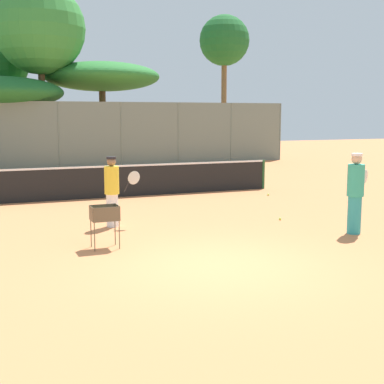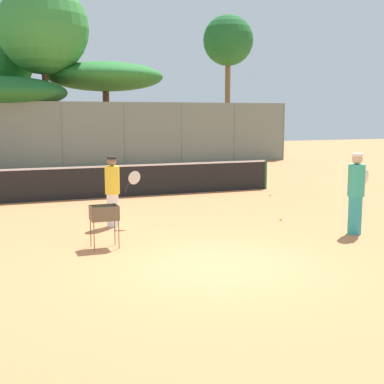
# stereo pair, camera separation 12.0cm
# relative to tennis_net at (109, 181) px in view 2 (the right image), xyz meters

# --- Properties ---
(ground_plane) EXTENTS (80.00, 80.00, 0.00)m
(ground_plane) POSITION_rel_tennis_net_xyz_m (0.00, -8.69, -0.56)
(ground_plane) COLOR #D37F4C
(tennis_net) EXTENTS (11.82, 0.10, 1.07)m
(tennis_net) POSITION_rel_tennis_net_xyz_m (0.00, 0.00, 0.00)
(tennis_net) COLOR #26592D
(tennis_net) RESTS_ON ground_plane
(back_fence) EXTENTS (26.35, 0.08, 3.40)m
(back_fence) POSITION_rel_tennis_net_xyz_m (-0.00, 10.87, 1.14)
(back_fence) COLOR slate
(back_fence) RESTS_ON ground_plane
(tree_0) EXTENTS (3.30, 3.30, 9.23)m
(tree_0) POSITION_rel_tennis_net_xyz_m (11.58, 15.57, 6.92)
(tree_0) COLOR brown
(tree_0) RESTS_ON ground_plane
(tree_1) EXTENTS (6.74, 6.74, 4.74)m
(tree_1) POSITION_rel_tennis_net_xyz_m (-2.70, 13.22, 3.33)
(tree_1) COLOR brown
(tree_1) RESTS_ON ground_plane
(tree_2) EXTENTS (6.82, 6.82, 5.80)m
(tree_2) POSITION_rel_tennis_net_xyz_m (3.15, 14.64, 4.37)
(tree_2) COLOR brown
(tree_2) RESTS_ON ground_plane
(tree_3) EXTENTS (3.42, 3.42, 7.38)m
(tree_3) POSITION_rel_tennis_net_xyz_m (-2.47, 16.87, 5.05)
(tree_3) COLOR brown
(tree_3) RESTS_ON ground_plane
(tree_5) EXTENTS (4.89, 4.89, 9.77)m
(tree_5) POSITION_rel_tennis_net_xyz_m (-0.47, 13.36, 6.74)
(tree_5) COLOR brown
(tree_5) RESTS_ON ground_plane
(player_white_outfit) EXTENTS (0.89, 0.38, 1.72)m
(player_white_outfit) POSITION_rel_tennis_net_xyz_m (-0.94, -4.59, 0.34)
(player_white_outfit) COLOR white
(player_white_outfit) RESTS_ON ground_plane
(player_red_cap) EXTENTS (0.86, 0.57, 1.86)m
(player_red_cap) POSITION_rel_tennis_net_xyz_m (4.06, -7.43, 0.41)
(player_red_cap) COLOR teal
(player_red_cap) RESTS_ON ground_plane
(ball_cart) EXTENTS (0.56, 0.41, 0.89)m
(ball_cart) POSITION_rel_tennis_net_xyz_m (-1.60, -6.62, 0.10)
(ball_cart) COLOR brown
(ball_cart) RESTS_ON ground_plane
(tennis_ball_0) EXTENTS (0.07, 0.07, 0.07)m
(tennis_ball_0) POSITION_rel_tennis_net_xyz_m (3.30, -5.43, -0.53)
(tennis_ball_0) COLOR #D1E54C
(tennis_ball_0) RESTS_ON ground_plane
(tennis_ball_3) EXTENTS (0.07, 0.07, 0.07)m
(tennis_ball_3) POSITION_rel_tennis_net_xyz_m (5.16, -1.60, -0.53)
(tennis_ball_3) COLOR #D1E54C
(tennis_ball_3) RESTS_ON ground_plane
(parked_car) EXTENTS (4.20, 1.70, 1.60)m
(parked_car) POSITION_rel_tennis_net_xyz_m (6.68, 15.02, 0.10)
(parked_car) COLOR #3F4C8C
(parked_car) RESTS_ON ground_plane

